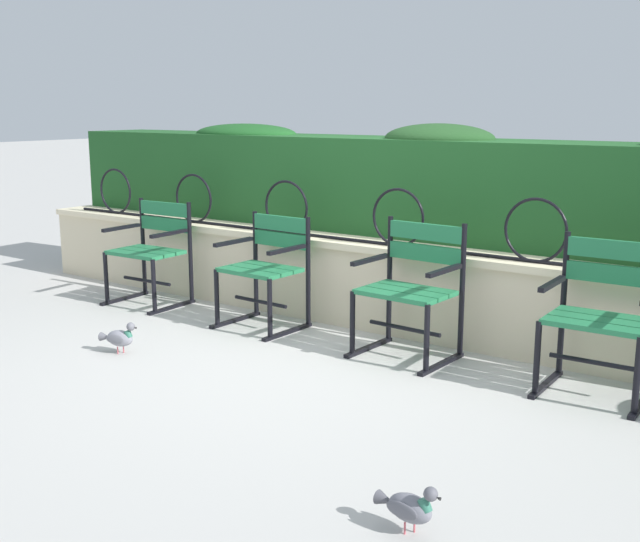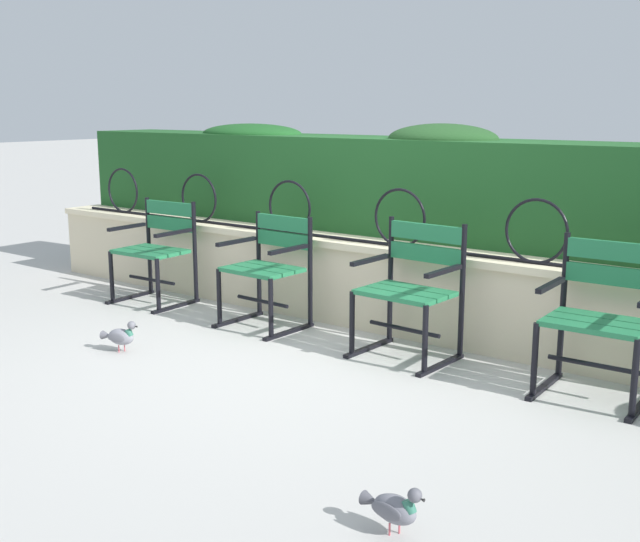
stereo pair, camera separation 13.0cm
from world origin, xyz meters
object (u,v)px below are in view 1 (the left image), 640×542
Objects in this scene: park_chair_leftmost at (152,248)px; park_chair_rightmost at (602,313)px; park_chair_centre_left at (267,266)px; pigeon_near_chairs at (119,337)px; park_chair_centre_right at (412,286)px; pigeon_far_side at (409,506)px.

park_chair_leftmost is 0.95× the size of park_chair_rightmost.
park_chair_rightmost is (3.67, 0.03, 0.01)m from park_chair_leftmost.
park_chair_leftmost is at bearing -179.77° from park_chair_centre_left.
park_chair_centre_left is 1.21m from pigeon_near_chairs.
park_chair_centre_right is (2.45, 0.01, 0.01)m from park_chair_leftmost.
park_chair_centre_right reaches higher than park_chair_centre_left.
pigeon_near_chairs is (-2.80, -1.13, -0.36)m from park_chair_rightmost.
park_chair_centre_right is at bearing 34.96° from pigeon_near_chairs.
pigeon_far_side is at bearing -60.86° from park_chair_centre_right.
park_chair_centre_right is 0.99× the size of park_chair_rightmost.
park_chair_leftmost is at bearing -179.78° from park_chair_centre_right.
park_chair_centre_right reaches higher than pigeon_near_chairs.
pigeon_near_chairs and pigeon_far_side have the same top height.
park_chair_rightmost is (1.22, 0.02, -0.00)m from park_chair_centre_right.
pigeon_far_side is at bearing -93.54° from park_chair_rightmost.
park_chair_centre_left is at bearing 0.23° from park_chair_leftmost.
pigeon_far_side is (2.32, -1.96, -0.34)m from park_chair_centre_left.
park_chair_rightmost is at bearing 0.46° from park_chair_leftmost.
park_chair_leftmost reaches higher than pigeon_near_chairs.
park_chair_centre_left reaches higher than pigeon_far_side.
park_chair_centre_left is 0.93× the size of park_chair_rightmost.
park_chair_centre_right is 3.05× the size of pigeon_far_side.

